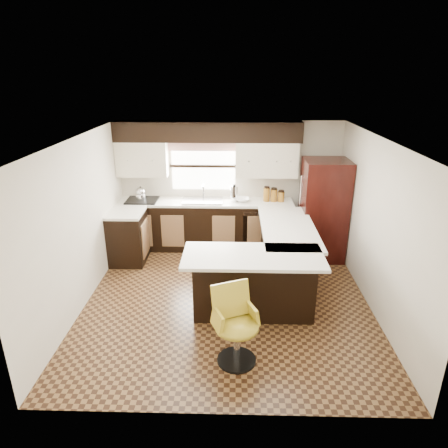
{
  "coord_description": "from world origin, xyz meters",
  "views": [
    {
      "loc": [
        0.1,
        -5.27,
        3.25
      ],
      "look_at": [
        -0.06,
        0.45,
        1.04
      ],
      "focal_mm": 32.0,
      "sensor_mm": 36.0,
      "label": 1
    }
  ],
  "objects_px": {
    "peninsula_long": "(283,255)",
    "peninsula_return": "(253,284)",
    "bar_chair": "(237,327)",
    "refrigerator": "(323,210)"
  },
  "relations": [
    {
      "from": "peninsula_long",
      "to": "refrigerator",
      "type": "distance_m",
      "value": 1.3
    },
    {
      "from": "peninsula_long",
      "to": "bar_chair",
      "type": "relative_size",
      "value": 2.05
    },
    {
      "from": "peninsula_long",
      "to": "peninsula_return",
      "type": "bearing_deg",
      "value": -118.3
    },
    {
      "from": "peninsula_return",
      "to": "bar_chair",
      "type": "height_order",
      "value": "bar_chair"
    },
    {
      "from": "peninsula_long",
      "to": "peninsula_return",
      "type": "height_order",
      "value": "same"
    },
    {
      "from": "peninsula_return",
      "to": "bar_chair",
      "type": "bearing_deg",
      "value": -102.52
    },
    {
      "from": "peninsula_long",
      "to": "peninsula_return",
      "type": "xyz_separation_m",
      "value": [
        -0.53,
        -0.97,
        0.0
      ]
    },
    {
      "from": "peninsula_return",
      "to": "bar_chair",
      "type": "relative_size",
      "value": 1.73
    },
    {
      "from": "peninsula_return",
      "to": "peninsula_long",
      "type": "bearing_deg",
      "value": 61.7
    },
    {
      "from": "peninsula_return",
      "to": "refrigerator",
      "type": "height_order",
      "value": "refrigerator"
    }
  ]
}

